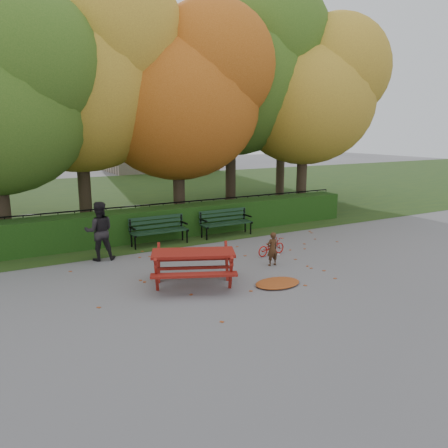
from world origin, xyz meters
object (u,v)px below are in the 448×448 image
tree_c (188,93)px  tree_e (314,92)px  tree_b (89,73)px  bench_right (225,221)px  tree_g (290,93)px  picnic_table (193,259)px  bench_left (158,228)px  child (272,249)px  adult (99,231)px  bicycle (271,247)px  tree_d (242,69)px  tree_a (3,95)px

tree_c → tree_e: 5.70m
tree_b → bench_right: bearing=-40.7°
tree_b → tree_g: bearing=15.6°
picnic_table → bench_left: bearing=104.7°
tree_b → child: size_ratio=9.73×
adult → bicycle: bearing=167.8°
bench_right → bicycle: (-0.01, -2.72, -0.27)m
tree_g → tree_b: bearing=-164.4°
bench_right → bicycle: size_ratio=1.88×
tree_b → tree_d: (6.32, 0.48, 0.58)m
picnic_table → bench_right: bearing=75.9°
adult → bicycle: size_ratio=1.71×
tree_e → adult: 11.09m
child → adult: (-3.85, 2.73, 0.36)m
tree_g → tree_e: bearing=-114.4°
bicycle → tree_c: bearing=-4.4°
tree_b → tree_g: tree_b is taller
picnic_table → tree_e: bearing=59.0°
tree_b → bench_left: size_ratio=4.88×
tree_a → tree_c: 6.04m
bench_left → child: child is taller
bench_left → tree_a: bearing=154.2°
tree_b → bench_left: 5.87m
tree_d → adult: size_ratio=5.87×
tree_a → tree_d: size_ratio=0.78×
tree_e → bench_left: tree_e is taller
tree_a → adult: size_ratio=4.58×
adult → bench_left: bearing=-146.8°
tree_b → bicycle: 8.50m
tree_d → tree_g: 5.16m
bench_right → child: child is taller
bench_right → adult: adult is taller
bench_left → picnic_table: (-0.62, -3.89, 0.11)m
tree_e → child: tree_e is taller
tree_a → tree_e: (11.71, 0.19, 0.56)m
tree_g → child: bearing=-129.1°
bicycle → tree_g: bearing=-46.8°
tree_b → bench_right: tree_b is taller
tree_c → bench_right: (0.27, -2.26, -4.30)m
tree_c → bench_left: size_ratio=4.44×
tree_a → bench_right: tree_a is taller
bench_left → tree_b: bearing=110.6°
tree_c → bench_left: 5.31m
tree_b → child: 8.76m
tree_e → tree_g: (1.81, 3.99, 0.29)m
tree_g → bench_left: (-9.63, -6.06, -4.85)m
tree_b → picnic_table: 8.43m
tree_b → tree_e: tree_b is taller
bench_right → tree_e: bearing=20.9°
bench_left → tree_d: bearing=34.3°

